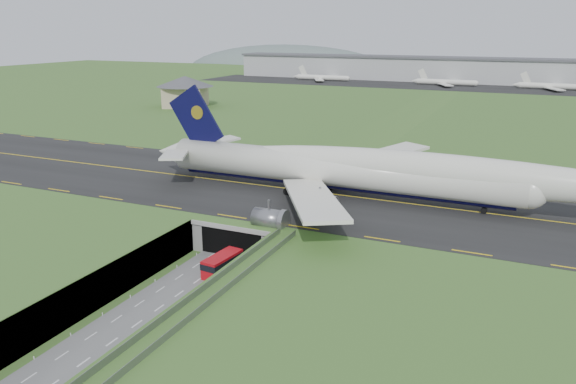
% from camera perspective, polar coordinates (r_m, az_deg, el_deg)
% --- Properties ---
extents(ground, '(900.00, 900.00, 0.00)m').
position_cam_1_polar(ground, '(94.49, -8.20, -8.32)').
color(ground, '#3A6227').
rests_on(ground, ground).
extents(airfield_deck, '(800.00, 800.00, 6.00)m').
position_cam_1_polar(airfield_deck, '(93.29, -8.27, -6.64)').
color(airfield_deck, gray).
rests_on(airfield_deck, ground).
extents(trench_road, '(12.00, 75.00, 0.20)m').
position_cam_1_polar(trench_road, '(88.86, -10.80, -10.05)').
color(trench_road, slate).
rests_on(trench_road, ground).
extents(taxiway, '(800.00, 44.00, 0.18)m').
position_cam_1_polar(taxiway, '(119.72, 0.10, 0.31)').
color(taxiway, black).
rests_on(taxiway, airfield_deck).
extents(tunnel_portal, '(17.00, 22.30, 6.00)m').
position_cam_1_polar(tunnel_portal, '(106.61, -3.49, -3.33)').
color(tunnel_portal, gray).
rests_on(tunnel_portal, ground).
extents(guideway, '(3.00, 53.00, 7.05)m').
position_cam_1_polar(guideway, '(72.39, -9.03, -11.75)').
color(guideway, '#A8A8A3').
rests_on(guideway, ground).
extents(jumbo_jet, '(106.03, 66.15, 21.88)m').
position_cam_1_polar(jumbo_jet, '(111.84, 8.50, 2.06)').
color(jumbo_jet, silver).
rests_on(jumbo_jet, ground).
extents(shuttle_tram, '(3.84, 8.23, 3.24)m').
position_cam_1_polar(shuttle_tram, '(93.76, -6.67, -7.27)').
color(shuttle_tram, '#B10B13').
rests_on(shuttle_tram, ground).
extents(service_building, '(31.11, 31.11, 13.31)m').
position_cam_1_polar(service_building, '(250.42, -10.40, 10.29)').
color(service_building, tan).
rests_on(service_building, ground).
extents(cargo_terminal, '(320.00, 67.00, 15.60)m').
position_cam_1_polar(cargo_terminal, '(375.27, 17.31, 11.77)').
color(cargo_terminal, '#B2B2B2').
rests_on(cargo_terminal, ground).
extents(distant_hills, '(700.00, 91.00, 60.00)m').
position_cam_1_polar(distant_hills, '(504.18, 26.49, 9.75)').
color(distant_hills, '#536460').
rests_on(distant_hills, ground).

